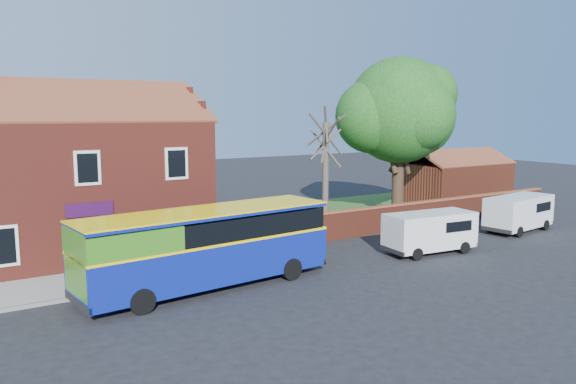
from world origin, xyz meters
TOP-DOWN VIEW (x-y plane):
  - ground at (0.00, 0.00)m, footprint 120.00×120.00m
  - pavement at (-7.00, 5.75)m, footprint 18.00×3.50m
  - kerb at (-7.00, 4.00)m, footprint 18.00×0.15m
  - grass_strip at (13.00, 13.00)m, footprint 26.00×12.00m
  - shop_building at (-7.02, 11.50)m, footprint 12.30×8.13m
  - boundary_wall at (13.00, 7.00)m, footprint 22.00×0.38m
  - outbuilding at (22.00, 13.00)m, footprint 8.20×5.06m
  - bus at (-3.91, 2.73)m, footprint 10.56×3.69m
  - van_near at (8.11, 2.13)m, footprint 4.77×2.29m
  - van_far at (16.39, 3.10)m, footprint 4.95×2.49m
  - large_tree at (13.06, 9.97)m, footprint 8.60×6.80m
  - bare_tree at (6.58, 8.96)m, footprint 2.61×3.11m

SIDE VIEW (x-z plane):
  - ground at x=0.00m, z-range 0.00..0.00m
  - grass_strip at x=13.00m, z-range 0.00..0.04m
  - pavement at x=-7.00m, z-range 0.00..0.12m
  - kerb at x=-7.00m, z-range 0.00..0.14m
  - boundary_wall at x=13.00m, z-range 0.01..1.61m
  - van_near at x=8.11m, z-range 0.12..2.14m
  - van_far at x=16.39m, z-range 0.12..2.21m
  - outbuilding at x=22.00m, z-range -0.48..3.69m
  - bus at x=-3.91m, z-range 0.21..3.36m
  - shop_building at x=-7.02m, z-range -1.84..8.66m
  - bare_tree at x=6.58m, z-range 0.09..7.06m
  - large_tree at x=13.06m, z-range 1.62..12.11m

